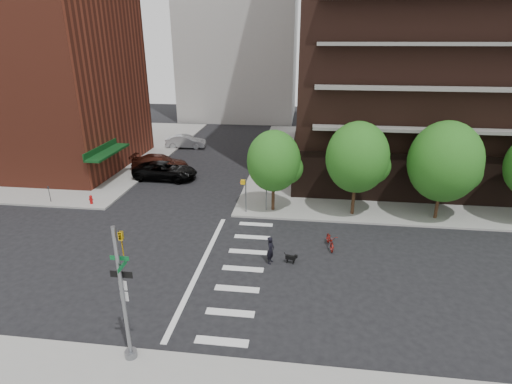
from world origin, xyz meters
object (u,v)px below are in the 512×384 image
(parked_car_black, at_px, (165,171))
(scooter, at_px, (330,240))
(dog_walker, at_px, (271,250))
(parked_car_maroon, at_px, (160,163))
(fire_hydrant, at_px, (91,199))
(parked_car_silver, at_px, (186,142))
(traffic_signal, at_px, (125,306))

(parked_car_black, relative_size, scooter, 3.16)
(dog_walker, bearing_deg, parked_car_maroon, 53.98)
(fire_hydrant, height_order, parked_car_silver, parked_car_silver)
(parked_car_black, xyz_separation_m, dog_walker, (11.29, -13.86, 0.02))
(parked_car_maroon, height_order, scooter, parked_car_maroon)
(fire_hydrant, height_order, scooter, scooter)
(fire_hydrant, bearing_deg, parked_car_maroon, 76.33)
(parked_car_silver, xyz_separation_m, scooter, (16.32, -23.07, -0.29))
(parked_car_black, bearing_deg, parked_car_silver, 10.06)
(traffic_signal, bearing_deg, parked_car_black, 105.81)
(traffic_signal, xyz_separation_m, parked_car_silver, (-7.73, 33.82, -1.91))
(parked_car_black, height_order, parked_car_maroon, parked_car_black)
(parked_car_black, xyz_separation_m, parked_car_maroon, (-1.43, 2.50, -0.01))
(fire_hydrant, distance_m, parked_car_silver, 18.67)
(traffic_signal, height_order, parked_car_maroon, traffic_signal)
(parked_car_black, distance_m, parked_car_maroon, 2.88)
(traffic_signal, bearing_deg, scooter, 51.35)
(parked_car_black, xyz_separation_m, scooter, (14.89, -11.51, -0.33))
(parked_car_maroon, bearing_deg, fire_hydrant, 163.35)
(traffic_signal, relative_size, scooter, 3.18)
(parked_car_maroon, bearing_deg, traffic_signal, -165.64)
(traffic_signal, height_order, parked_car_silver, traffic_signal)
(parked_car_black, xyz_separation_m, parked_car_silver, (-1.43, 11.56, -0.04))
(parked_car_silver, bearing_deg, scooter, -148.07)
(fire_hydrant, relative_size, dog_walker, 0.43)
(fire_hydrant, height_order, dog_walker, dog_walker)
(traffic_signal, distance_m, parked_car_black, 23.20)
(traffic_signal, xyz_separation_m, parked_car_black, (-6.30, 22.25, -1.87))
(parked_car_silver, height_order, scooter, parked_car_silver)
(fire_hydrant, bearing_deg, dog_walker, -24.68)
(parked_car_silver, bearing_deg, parked_car_black, -176.29)
(traffic_signal, distance_m, scooter, 13.93)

